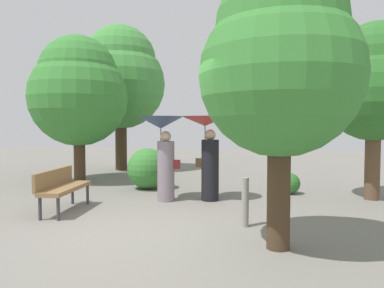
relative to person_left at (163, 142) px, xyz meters
name	(u,v)px	position (x,y,z in m)	size (l,w,h in m)	color
ground_plane	(149,231)	(0.54, -2.24, -1.32)	(40.00, 40.00, 0.00)	slate
person_left	(163,142)	(0.00, 0.00, 0.00)	(1.03, 1.03, 1.90)	gray
person_right	(207,144)	(0.95, 0.30, -0.03)	(1.07, 1.07, 1.91)	black
park_bench	(62,186)	(-1.61, -1.45, -0.81)	(0.72, 1.56, 0.83)	#38383D
tree_near_left	(78,90)	(-3.35, 1.95, 1.43)	(2.90, 2.90, 4.38)	#42301E
tree_near_right	(375,82)	(4.59, 1.34, 1.35)	(2.24, 2.24, 4.02)	brown
tree_mid_left	(120,77)	(-3.41, 4.91, 2.21)	(3.36, 3.36, 5.48)	#42301E
tree_mid_right	(280,61)	(2.57, -2.57, 1.23)	(2.20, 2.20, 3.87)	#42301E
bush_path_left	(148,169)	(-0.91, 1.34, -0.78)	(1.09, 1.09, 1.09)	#387F33
bush_path_right	(290,183)	(2.77, 1.56, -1.06)	(0.52, 0.52, 0.52)	#2D6B28
path_marker_post	(245,202)	(2.01, -1.61, -0.91)	(0.12, 0.12, 0.83)	gray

